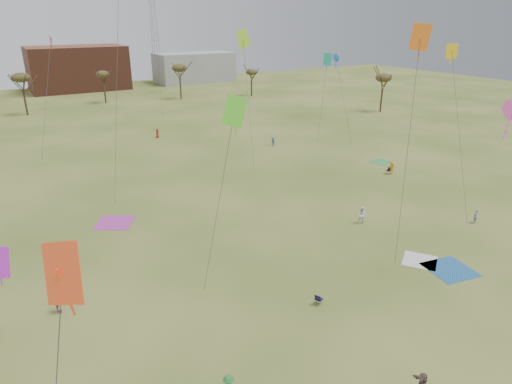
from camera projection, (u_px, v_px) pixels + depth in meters
ground at (342, 317)px, 32.07m from camera, size 260.00×260.00×0.00m
flyer_mid_b at (391, 168)px, 60.46m from camera, size 0.82×1.26×1.85m
flyer_mid_c at (475, 216)px, 46.27m from camera, size 0.63×0.51×1.50m
spectator_mid_d at (57, 302)px, 32.20m from camera, size 0.53×1.07×1.76m
spectator_mid_e at (362, 215)px, 46.07m from camera, size 1.15×1.15×1.88m
flyer_far_b at (157, 133)px, 78.74m from camera, size 0.85×0.91×1.56m
flyer_far_c at (273, 142)px, 73.82m from camera, size 0.62×0.95×1.39m
blanket_blue at (450, 270)px, 37.98m from camera, size 4.14×4.14×0.03m
blanket_cream at (420, 261)px, 39.35m from camera, size 3.86×3.86×0.03m
blanket_plum at (115, 223)px, 46.59m from camera, size 4.87×4.87×0.03m
blanket_olive at (381, 162)px, 65.82m from camera, size 2.93×2.93×0.03m
camp_chair_center at (319, 301)px, 33.37m from camera, size 0.70×0.68×0.87m
camp_chair_right at (388, 172)px, 60.91m from camera, size 0.65×0.62×0.87m
kites_aloft at (191, 20)px, 51.18m from camera, size 50.71×69.57×24.28m
tree_line at (75, 84)px, 91.42m from camera, size 117.44×49.32×8.91m
building_brick at (78, 68)px, 128.25m from camera, size 26.00×16.00×12.00m
building_grey at (194, 67)px, 143.84m from camera, size 24.00×12.00×9.00m
radio_tower at (153, 18)px, 139.30m from camera, size 1.51×1.72×41.00m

